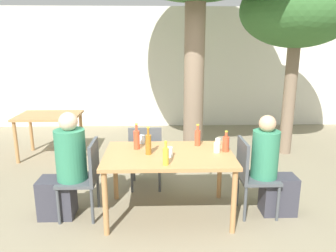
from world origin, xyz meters
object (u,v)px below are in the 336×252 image
patio_chair_0 (85,174)px  patio_chair_2 (146,153)px  person_seated_0 (65,171)px  soda_bottle_1 (226,143)px  drinking_glass_1 (170,152)px  tree_far (297,12)px  dining_table_front (169,160)px  soda_bottle_3 (137,139)px  dining_table_back (49,121)px  person_seated_1 (271,171)px  drinking_glass_0 (218,141)px  soda_bottle_0 (198,137)px  drinking_glass_2 (217,148)px  oil_cruet_4 (166,156)px  drinking_glass_3 (142,139)px  patio_chair_1 (251,172)px  amber_bottle_2 (148,144)px

patio_chair_0 → patio_chair_2: (0.68, 0.71, 0.00)m
person_seated_0 → soda_bottle_1: size_ratio=5.08×
person_seated_0 → drinking_glass_1: (1.22, -0.11, 0.26)m
tree_far → dining_table_front: (-2.25, -2.20, -1.82)m
tree_far → soda_bottle_3: tree_far is taller
dining_table_back → person_seated_1: 3.90m
person_seated_1 → drinking_glass_0: (-0.59, 0.32, 0.28)m
tree_far → person_seated_1: tree_far is taller
dining_table_back → soda_bottle_1: (2.73, -2.07, 0.21)m
soda_bottle_3 → drinking_glass_0: size_ratio=3.87×
person_seated_0 → soda_bottle_3: size_ratio=4.01×
patio_chair_2 → drinking_glass_1: bearing=110.6°
tree_far → soda_bottle_3: 3.69m
soda_bottle_0 → drinking_glass_2: size_ratio=2.35×
person_seated_0 → patio_chair_0: bearing=90.0°
tree_far → soda_bottle_3: bearing=-142.3°
person_seated_1 → oil_cruet_4: 1.35m
person_seated_1 → soda_bottle_0: bearing=71.2°
dining_table_front → soda_bottle_0: (0.36, 0.29, 0.19)m
drinking_glass_3 → drinking_glass_0: bearing=-5.1°
person_seated_1 → drinking_glass_2: person_seated_1 is taller
tree_far → patio_chair_1: 3.22m
drinking_glass_2 → oil_cruet_4: bearing=-147.6°
soda_bottle_3 → patio_chair_2: bearing=81.3°
dining_table_front → patio_chair_1: 0.99m
person_seated_1 → drinking_glass_1: bearing=95.1°
person_seated_0 → tree_far: bearing=122.6°
dining_table_back → drinking_glass_0: drinking_glass_0 is taller
patio_chair_0 → person_seated_1: 2.19m
dining_table_front → patio_chair_2: 0.79m
tree_far → amber_bottle_2: 3.70m
patio_chair_1 → drinking_glass_1: 1.02m
drinking_glass_0 → person_seated_0: bearing=-170.1°
person_seated_1 → drinking_glass_3: (-1.55, 0.41, 0.29)m
patio_chair_0 → soda_bottle_3: size_ratio=2.92×
dining_table_front → soda_bottle_3: soda_bottle_3 is taller
dining_table_front → dining_table_back: 2.96m
person_seated_1 → patio_chair_2: bearing=64.9°
patio_chair_0 → drinking_glass_0: 1.66m
patio_chair_2 → amber_bottle_2: (0.06, -0.73, 0.37)m
drinking_glass_1 → dining_table_back: bearing=132.8°
amber_bottle_2 → drinking_glass_2: (0.79, 0.05, -0.07)m
oil_cruet_4 → person_seated_0: bearing=163.0°
patio_chair_2 → soda_bottle_3: soda_bottle_3 is taller
drinking_glass_2 → tree_far: bearing=52.3°
soda_bottle_0 → drinking_glass_2: bearing=-53.1°
patio_chair_1 → dining_table_back: bearing=55.0°
soda_bottle_3 → person_seated_0: bearing=-167.9°
tree_far → drinking_glass_2: tree_far is taller
drinking_glass_3 → amber_bottle_2: bearing=-77.0°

